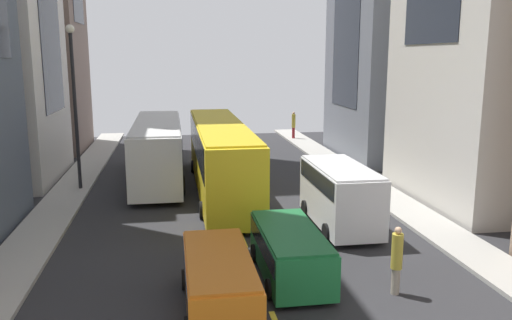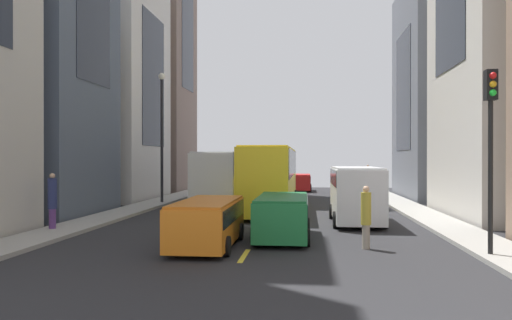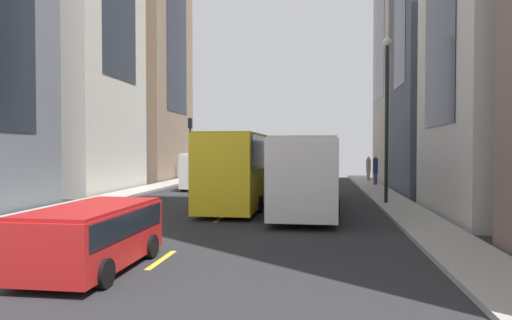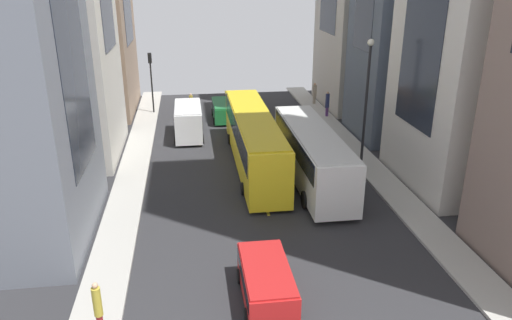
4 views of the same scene
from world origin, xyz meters
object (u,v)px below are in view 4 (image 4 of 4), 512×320
car_red_2 (266,280)px  pedestrian_waiting_curb (191,104)px  pedestrian_crossing_near (327,103)px  car_green_0 (224,109)px  delivery_van_white (188,119)px  pedestrian_walking_far (315,93)px  streetcar_yellow (253,136)px  pedestrian_crossing_mid (98,308)px  traffic_light_near_corner (151,71)px  car_orange_1 (248,103)px  city_bus_white (312,151)px

car_red_2 → pedestrian_waiting_curb: bearing=-84.7°
pedestrian_crossing_near → car_green_0: bearing=-152.9°
pedestrian_crossing_near → delivery_van_white: bearing=-131.3°
pedestrian_crossing_near → pedestrian_walking_far: size_ratio=1.07×
streetcar_yellow → pedestrian_crossing_mid: streetcar_yellow is taller
delivery_van_white → pedestrian_walking_far: size_ratio=2.54×
streetcar_yellow → traffic_light_near_corner: bearing=-62.2°
pedestrian_crossing_mid → pedestrian_crossing_near: size_ratio=1.01×
car_orange_1 → pedestrian_walking_far: (-6.84, -1.99, 0.31)m
pedestrian_crossing_near → pedestrian_waiting_curb: 12.35m
car_red_2 → streetcar_yellow: bearing=-95.6°
streetcar_yellow → delivery_van_white: 7.99m
pedestrian_walking_far → pedestrian_waiting_curb: bearing=-46.2°
delivery_van_white → pedestrian_crossing_mid: bearing=81.6°
car_green_0 → delivery_van_white: bearing=55.7°
car_orange_1 → pedestrian_walking_far: 7.13m
delivery_van_white → car_red_2: bearing=97.6°
pedestrian_crossing_near → pedestrian_waiting_curb: pedestrian_crossing_near is taller
city_bus_white → pedestrian_crossing_mid: 16.99m
pedestrian_walking_far → car_orange_1: bearing=-40.1°
pedestrian_crossing_mid → pedestrian_waiting_curb: size_ratio=1.08×
city_bus_white → car_orange_1: size_ratio=2.51×
city_bus_white → pedestrian_crossing_near: size_ratio=5.38×
car_green_0 → pedestrian_walking_far: pedestrian_walking_far is taller
streetcar_yellow → pedestrian_walking_far: (-8.10, -15.13, -0.89)m
car_orange_1 → pedestrian_crossing_mid: size_ratio=2.13×
streetcar_yellow → car_orange_1: (-1.26, -13.14, -1.20)m
car_red_2 → pedestrian_crossing_mid: bearing=12.9°
pedestrian_crossing_near → traffic_light_near_corner: 16.21m
delivery_van_white → car_orange_1: delivery_van_white is taller
traffic_light_near_corner → pedestrian_waiting_curb: bearing=160.9°
pedestrian_crossing_near → pedestrian_crossing_mid: bearing=-89.6°
car_orange_1 → pedestrian_crossing_near: bearing=160.3°
delivery_van_white → city_bus_white: bearing=127.6°
city_bus_white → car_green_0: bearing=-72.9°
car_green_0 → pedestrian_crossing_mid: 28.15m
car_orange_1 → traffic_light_near_corner: traffic_light_near_corner is taller
delivery_van_white → car_red_2: 21.55m
pedestrian_crossing_near → pedestrian_walking_far: pedestrian_crossing_near is taller
delivery_van_white → traffic_light_near_corner: size_ratio=0.97×
car_green_0 → traffic_light_near_corner: (6.30, -2.87, 3.03)m
streetcar_yellow → pedestrian_crossing_near: streetcar_yellow is taller
car_red_2 → city_bus_white: bearing=-112.2°
pedestrian_crossing_near → pedestrian_waiting_curb: bearing=-159.7°
car_orange_1 → pedestrian_crossing_near: pedestrian_crossing_near is taller
city_bus_white → car_red_2: (4.70, 11.55, -1.10)m
delivery_van_white → pedestrian_walking_far: delivery_van_white is taller
car_green_0 → pedestrian_walking_far: size_ratio=2.23×
pedestrian_crossing_mid → traffic_light_near_corner: size_ratio=0.41×
car_green_0 → car_red_2: size_ratio=1.10×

